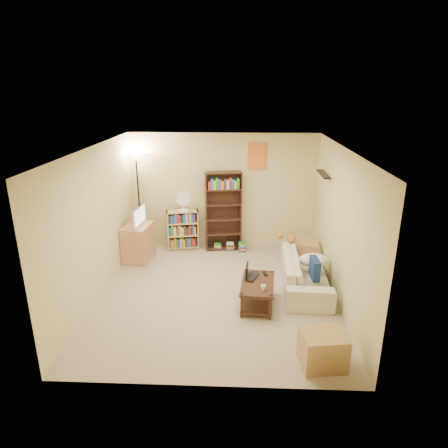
# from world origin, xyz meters

# --- Properties ---
(room) EXTENTS (4.50, 4.54, 2.52)m
(room) POSITION_xyz_m (0.00, 0.01, 1.62)
(room) COLOR #BEA58E
(room) RESTS_ON ground
(sofa) EXTENTS (2.03, 0.95, 0.57)m
(sofa) POSITION_xyz_m (1.55, 0.36, 0.29)
(sofa) COLOR beige
(sofa) RESTS_ON ground
(navy_pillow) EXTENTS (0.13, 0.38, 0.34)m
(navy_pillow) POSITION_xyz_m (1.62, -0.07, 0.55)
(navy_pillow) COLOR navy
(navy_pillow) RESTS_ON sofa
(cream_blanket) EXTENTS (0.53, 0.38, 0.23)m
(cream_blanket) POSITION_xyz_m (1.69, 0.40, 0.49)
(cream_blanket) COLOR white
(cream_blanket) RESTS_ON sofa
(tabby_cat) EXTENTS (0.45, 0.18, 0.16)m
(tabby_cat) POSITION_xyz_m (1.33, 1.13, 0.65)
(tabby_cat) COLOR #C17128
(tabby_cat) RESTS_ON sofa
(coffee_table) EXTENTS (0.60, 0.97, 0.41)m
(coffee_table) POSITION_xyz_m (0.68, -0.34, 0.26)
(coffee_table) COLOR #3F2518
(coffee_table) RESTS_ON ground
(laptop) EXTENTS (0.53, 0.48, 0.03)m
(laptop) POSITION_xyz_m (0.64, -0.18, 0.43)
(laptop) COLOR black
(laptop) RESTS_ON coffee_table
(laptop_screen) EXTENTS (0.04, 0.31, 0.21)m
(laptop_screen) POSITION_xyz_m (0.51, -0.17, 0.54)
(laptop_screen) COLOR white
(laptop_screen) RESTS_ON laptop
(mug) EXTENTS (0.12, 0.12, 0.08)m
(mug) POSITION_xyz_m (0.76, -0.59, 0.45)
(mug) COLOR white
(mug) RESTS_ON coffee_table
(tv_remote) EXTENTS (0.09, 0.17, 0.02)m
(tv_remote) POSITION_xyz_m (0.81, -0.04, 0.42)
(tv_remote) COLOR black
(tv_remote) RESTS_ON coffee_table
(tv_stand) EXTENTS (0.58, 0.75, 0.75)m
(tv_stand) POSITION_xyz_m (-1.70, 1.39, 0.37)
(tv_stand) COLOR tan
(tv_stand) RESTS_ON ground
(television) EXTENTS (0.66, 0.23, 0.37)m
(television) POSITION_xyz_m (-1.70, 1.39, 0.93)
(television) COLOR black
(television) RESTS_ON tv_stand
(tall_bookshelf) EXTENTS (0.81, 0.38, 1.72)m
(tall_bookshelf) POSITION_xyz_m (0.01, 2.05, 0.91)
(tall_bookshelf) COLOR #44221A
(tall_bookshelf) RESTS_ON ground
(short_bookshelf) EXTENTS (0.72, 0.40, 0.87)m
(short_bookshelf) POSITION_xyz_m (-0.88, 2.05, 0.44)
(short_bookshelf) COLOR #D6B868
(short_bookshelf) RESTS_ON ground
(desk_fan) EXTENTS (0.31, 0.17, 0.43)m
(desk_fan) POSITION_xyz_m (-0.83, 2.01, 1.10)
(desk_fan) COLOR white
(desk_fan) RESTS_ON short_bookshelf
(floor_lamp) EXTENTS (0.36, 0.36, 2.10)m
(floor_lamp) POSITION_xyz_m (-1.80, 2.05, 1.67)
(floor_lamp) COLOR black
(floor_lamp) RESTS_ON ground
(side_table) EXTENTS (0.50, 0.50, 0.50)m
(side_table) POSITION_xyz_m (1.69, 1.26, 0.25)
(side_table) COLOR tan
(side_table) RESTS_ON ground
(end_cabinet) EXTENTS (0.60, 0.53, 0.46)m
(end_cabinet) POSITION_xyz_m (1.46, -1.80, 0.23)
(end_cabinet) COLOR tan
(end_cabinet) RESTS_ON ground
(book_stacks) EXTENTS (0.72, 0.21, 0.21)m
(book_stacks) POSITION_xyz_m (0.20, 1.95, 0.09)
(book_stacks) COLOR red
(book_stacks) RESTS_ON ground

